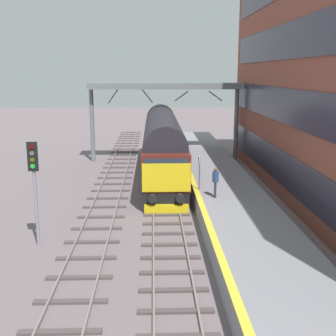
% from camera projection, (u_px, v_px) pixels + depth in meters
% --- Properties ---
extents(ground_plane, '(140.00, 140.00, 0.00)m').
position_uv_depth(ground_plane, '(165.00, 195.00, 27.82)').
color(ground_plane, slate).
rests_on(ground_plane, ground).
extents(track_main, '(2.50, 60.00, 0.15)m').
position_uv_depth(track_main, '(165.00, 194.00, 27.81)').
color(track_main, gray).
rests_on(track_main, ground).
extents(track_adjacent_west, '(2.50, 60.00, 0.15)m').
position_uv_depth(track_adjacent_west, '(109.00, 194.00, 27.70)').
color(track_adjacent_west, gray).
rests_on(track_adjacent_west, ground).
extents(station_platform, '(4.00, 44.00, 1.01)m').
position_uv_depth(station_platform, '(221.00, 186.00, 27.84)').
color(station_platform, gray).
rests_on(station_platform, ground).
extents(diesel_locomotive, '(2.74, 19.23, 4.68)m').
position_uv_depth(diesel_locomotive, '(163.00, 142.00, 32.79)').
color(diesel_locomotive, black).
rests_on(diesel_locomotive, ground).
extents(signal_post_near, '(0.44, 0.22, 4.71)m').
position_uv_depth(signal_post_near, '(34.00, 179.00, 18.99)').
color(signal_post_near, gray).
rests_on(signal_post_near, ground).
extents(platform_number_sign, '(0.10, 0.44, 1.97)m').
position_uv_depth(platform_number_sign, '(199.00, 167.00, 24.88)').
color(platform_number_sign, slate).
rests_on(platform_number_sign, station_platform).
extents(waiting_passenger, '(0.39, 0.51, 1.64)m').
position_uv_depth(waiting_passenger, '(215.00, 179.00, 23.48)').
color(waiting_passenger, '#312A41').
rests_on(waiting_passenger, station_platform).
extents(overhead_footbridge, '(12.82, 2.00, 6.69)m').
position_uv_depth(overhead_footbridge, '(164.00, 90.00, 37.20)').
color(overhead_footbridge, slate).
rests_on(overhead_footbridge, ground).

